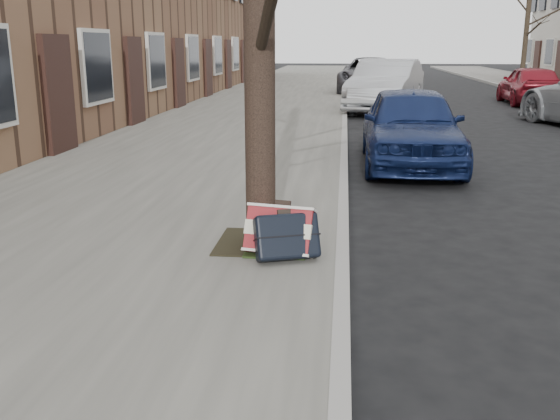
# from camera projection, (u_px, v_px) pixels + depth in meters

# --- Properties ---
(ground) EXTENTS (120.00, 120.00, 0.00)m
(ground) POSITION_uv_depth(u_px,v_px,m) (512.00, 317.00, 4.58)
(ground) COLOR black
(ground) RESTS_ON ground
(near_sidewalk) EXTENTS (5.00, 70.00, 0.12)m
(near_sidewalk) POSITION_uv_depth(u_px,v_px,m) (266.00, 106.00, 19.34)
(near_sidewalk) COLOR gray
(near_sidewalk) RESTS_ON ground
(dirt_patch) EXTENTS (0.85, 0.85, 0.02)m
(dirt_patch) POSITION_uv_depth(u_px,v_px,m) (263.00, 242.00, 5.90)
(dirt_patch) COLOR black
(dirt_patch) RESTS_ON near_sidewalk
(suitcase_red) EXTENTS (0.65, 0.44, 0.46)m
(suitcase_red) POSITION_uv_depth(u_px,v_px,m) (280.00, 231.00, 5.49)
(suitcase_red) COLOR maroon
(suitcase_red) RESTS_ON near_sidewalk
(suitcase_navy) EXTENTS (0.63, 0.49, 0.43)m
(suitcase_navy) POSITION_uv_depth(u_px,v_px,m) (287.00, 236.00, 5.39)
(suitcase_navy) COLOR black
(suitcase_navy) RESTS_ON near_sidewalk
(car_near_front) EXTENTS (1.58, 3.82, 1.30)m
(car_near_front) POSITION_uv_depth(u_px,v_px,m) (411.00, 126.00, 10.13)
(car_near_front) COLOR #111D48
(car_near_front) RESTS_ON ground
(car_near_mid) EXTENTS (2.63, 4.82, 1.51)m
(car_near_mid) POSITION_uv_depth(u_px,v_px,m) (386.00, 86.00, 18.19)
(car_near_mid) COLOR #B9BDC1
(car_near_mid) RESTS_ON ground
(car_near_back) EXTENTS (2.66, 5.24, 1.42)m
(car_near_back) POSITION_uv_depth(u_px,v_px,m) (370.00, 76.00, 24.53)
(car_near_back) COLOR #3B3A3F
(car_near_back) RESTS_ON ground
(car_far_back) EXTENTS (1.64, 3.81, 1.28)m
(car_far_back) POSITION_uv_depth(u_px,v_px,m) (530.00, 85.00, 20.37)
(car_far_back) COLOR maroon
(car_far_back) RESTS_ON ground
(tree_far_c) EXTENTS (0.23, 0.23, 4.63)m
(tree_far_c) POSITION_uv_depth(u_px,v_px,m) (526.00, 33.00, 29.44)
(tree_far_c) COLOR black
(tree_far_c) RESTS_ON far_sidewalk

